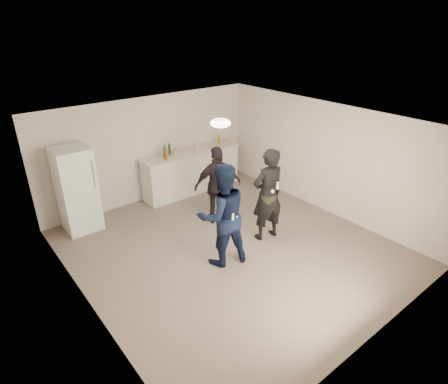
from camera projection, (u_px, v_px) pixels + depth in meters
floor at (230, 248)px, 7.38m from camera, size 6.00×6.00×0.00m
ceiling at (231, 124)px, 6.31m from camera, size 6.00×6.00×0.00m
wall_back at (151, 149)px, 8.95m from camera, size 6.00×0.00×6.00m
wall_front at (382, 270)px, 4.73m from camera, size 6.00×0.00×6.00m
wall_left at (82, 243)px, 5.29m from camera, size 0.00×6.00×6.00m
wall_right at (325, 158)px, 8.40m from camera, size 0.00×6.00×6.00m
counter at (192, 172)px, 9.56m from camera, size 2.60×0.56×1.05m
counter_top at (191, 152)px, 9.33m from camera, size 2.68×0.64×0.04m
fridge at (77, 190)px, 7.71m from camera, size 0.70×0.70×1.80m
fridge_handle at (94, 174)px, 7.43m from camera, size 0.02×0.02×0.60m
ceiling_dome at (220, 123)px, 6.54m from camera, size 0.36×0.36×0.16m
shaker at (175, 152)px, 9.01m from camera, size 0.08×0.08×0.17m
man at (222, 215)px, 6.60m from camera, size 1.09×0.95×1.93m
woman at (268, 195)px, 7.35m from camera, size 0.76×0.56×1.92m
camo_shorts at (267, 200)px, 7.40m from camera, size 0.34×0.34×0.28m
spectator at (218, 185)px, 7.99m from camera, size 1.10×0.79×1.73m
remote_man at (233, 217)px, 6.36m from camera, size 0.04×0.04×0.15m
nunchuk_man at (237, 218)px, 6.48m from camera, size 0.07×0.07×0.07m
remote_woman at (278, 186)px, 7.05m from camera, size 0.04×0.04×0.15m
nunchuk_woman at (273, 191)px, 7.06m from camera, size 0.07×0.07×0.07m
bottle_cluster at (183, 149)px, 9.11m from camera, size 1.78×0.33×0.26m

